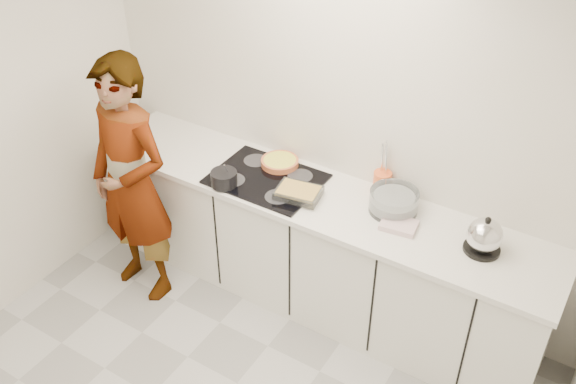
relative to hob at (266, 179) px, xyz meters
The scene contains 12 objects.
wall_back 0.62m from the hob, 44.17° to the left, with size 3.60×0.00×2.60m, color white.
base_cabinets 0.60m from the hob, ahead, with size 3.20×0.58×0.87m, color white.
countertop 0.35m from the hob, ahead, with size 3.24×0.64×0.04m, color white.
hob is the anchor object (origin of this frame).
tart_dish 0.19m from the hob, 93.00° to the left, with size 0.30×0.30×0.04m.
saucepan 0.29m from the hob, 133.11° to the right, with size 0.22×0.22×0.17m.
baking_dish 0.30m from the hob, 12.71° to the right, with size 0.31×0.25×0.05m.
mixing_bowl 0.87m from the hob, ahead, with size 0.40×0.40×0.14m.
tea_towel 0.96m from the hob, ahead, with size 0.22×0.16×0.04m, color white.
kettle 1.46m from the hob, ahead, with size 0.22×0.22×0.24m.
utensil_crock 0.77m from the hob, 21.52° to the left, with size 0.12×0.12×0.15m, color orange.
cook 0.90m from the hob, 145.85° to the right, with size 0.66×0.43×1.81m, color white.
Camera 1 is at (1.63, -1.67, 3.36)m, focal length 40.00 mm.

